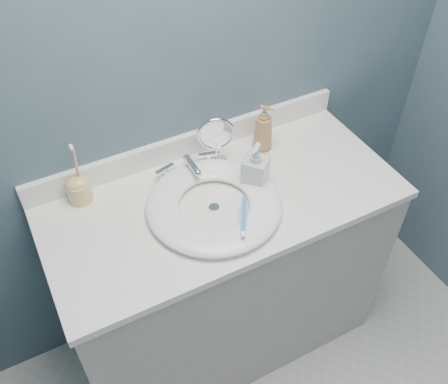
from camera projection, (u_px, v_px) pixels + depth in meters
back_wall at (184, 77)px, 1.64m from camera, size 2.20×0.02×2.40m
vanity_cabinet at (223, 277)px, 2.01m from camera, size 1.20×0.55×0.85m
countertop at (223, 201)px, 1.70m from camera, size 1.22×0.57×0.03m
backsplash at (190, 144)px, 1.82m from camera, size 1.22×0.02×0.09m
basin at (214, 204)px, 1.64m from camera, size 0.45×0.45×0.04m
drain at (214, 208)px, 1.65m from camera, size 0.04×0.04×0.01m
faucet at (189, 167)px, 1.76m from camera, size 0.25×0.13×0.07m
makeup_mirror at (216, 139)px, 1.74m from camera, size 0.13×0.08×0.20m
soap_bottle_amber at (263, 128)px, 1.81m from camera, size 0.10×0.10×0.19m
soap_bottle_clear at (256, 166)px, 1.67m from camera, size 0.11×0.11×0.18m
toothbrush_holder at (79, 188)px, 1.65m from camera, size 0.08×0.08×0.23m
toothbrush_lying at (244, 217)px, 1.57m from camera, size 0.10×0.16×0.02m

